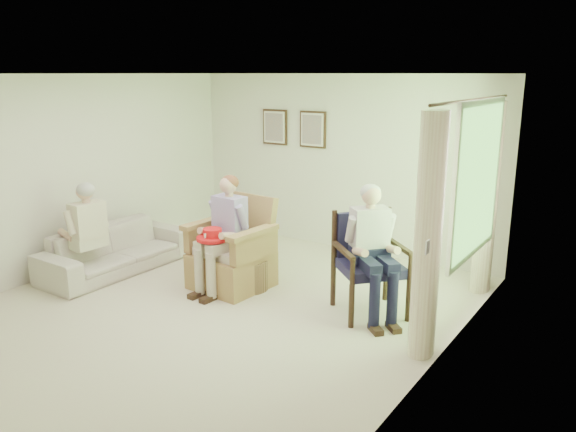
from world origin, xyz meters
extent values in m
plane|color=beige|center=(0.00, 0.00, 0.00)|extent=(5.50, 5.50, 0.00)
cube|color=silver|center=(0.00, 2.75, 1.30)|extent=(5.00, 0.04, 2.60)
cube|color=silver|center=(-2.50, 0.00, 1.30)|extent=(0.04, 5.50, 2.60)
cube|color=silver|center=(2.50, 0.00, 1.30)|extent=(0.04, 5.50, 2.60)
cube|color=white|center=(0.00, 0.00, 2.60)|extent=(5.00, 5.50, 0.02)
cube|color=#2D6B23|center=(2.47, 1.20, 1.55)|extent=(0.02, 1.40, 1.50)
cube|color=white|center=(2.46, 1.20, 2.33)|extent=(0.04, 1.52, 0.06)
cube|color=white|center=(2.46, 1.20, 0.77)|extent=(0.04, 1.52, 0.06)
cylinder|color=#382114|center=(2.37, 1.20, 2.35)|extent=(0.03, 2.50, 0.03)
cylinder|color=#EEE8BA|center=(2.33, 0.22, 1.15)|extent=(0.34, 0.34, 2.30)
cylinder|color=#EEE8BA|center=(2.33, 2.18, 1.15)|extent=(0.34, 0.34, 2.30)
cube|color=#382114|center=(-1.15, 2.72, 1.78)|extent=(0.45, 0.03, 0.55)
cube|color=silver|center=(-1.15, 2.70, 1.78)|extent=(0.39, 0.01, 0.49)
cube|color=tan|center=(-1.15, 2.69, 1.78)|extent=(0.33, 0.01, 0.43)
cube|color=#382114|center=(-0.45, 2.72, 1.78)|extent=(0.45, 0.03, 0.55)
cube|color=silver|center=(-0.45, 2.70, 1.78)|extent=(0.39, 0.01, 0.49)
cube|color=tan|center=(-0.45, 2.69, 1.78)|extent=(0.33, 0.01, 0.43)
cube|color=#A5774E|center=(-0.28, 0.54, 0.22)|extent=(0.84, 0.82, 0.44)
cube|color=beige|center=(-0.28, 0.50, 0.49)|extent=(0.65, 0.63, 0.11)
cube|color=#A5774E|center=(-0.28, 0.88, 0.80)|extent=(0.78, 0.24, 0.66)
cube|color=#A5774E|center=(-0.66, 0.54, 0.61)|extent=(0.11, 0.76, 0.32)
cube|color=#A5774E|center=(0.11, 0.54, 0.61)|extent=(0.11, 0.76, 0.32)
cylinder|color=black|center=(1.18, 0.48, 0.24)|extent=(0.06, 0.06, 0.48)
cylinder|color=black|center=(1.83, 0.48, 0.24)|extent=(0.06, 0.06, 0.48)
cylinder|color=black|center=(1.18, 1.09, 0.24)|extent=(0.06, 0.06, 0.48)
cylinder|color=black|center=(1.83, 1.09, 0.24)|extent=(0.06, 0.06, 0.48)
cube|color=#1F1B3D|center=(1.50, 0.79, 0.53)|extent=(0.63, 0.61, 0.11)
cube|color=#1F1B3D|center=(1.50, 1.08, 0.82)|extent=(0.59, 0.08, 0.54)
imported|color=beige|center=(-1.95, 0.12, 0.30)|extent=(2.06, 0.81, 0.60)
cube|color=beige|center=(-0.28, 0.50, 0.66)|extent=(0.40, 0.26, 0.16)
cube|color=#A795D2|center=(-0.28, 0.52, 0.94)|extent=(0.39, 0.24, 0.46)
sphere|color=#DDAD8E|center=(-0.28, 0.51, 1.31)|extent=(0.21, 0.21, 0.21)
ellipsoid|color=brown|center=(-0.28, 0.54, 1.33)|extent=(0.22, 0.22, 0.18)
cube|color=beige|center=(-0.38, 0.28, 0.61)|extent=(0.14, 0.44, 0.13)
cube|color=beige|center=(-0.18, 0.28, 0.61)|extent=(0.14, 0.44, 0.13)
cylinder|color=beige|center=(-0.38, 0.08, 0.31)|extent=(0.12, 0.12, 0.56)
cylinder|color=beige|center=(-0.18, 0.08, 0.31)|extent=(0.12, 0.12, 0.56)
cube|color=#171732|center=(1.50, 0.78, 0.70)|extent=(0.40, 0.26, 0.16)
cube|color=silver|center=(1.50, 0.80, 0.98)|extent=(0.39, 0.24, 0.46)
sphere|color=#DDAD8E|center=(1.50, 0.79, 1.35)|extent=(0.21, 0.21, 0.21)
ellipsoid|color=#B7B2AD|center=(1.50, 0.82, 1.37)|extent=(0.22, 0.22, 0.18)
cube|color=#171732|center=(1.40, 0.56, 0.65)|extent=(0.14, 0.44, 0.13)
cube|color=#171732|center=(1.60, 0.56, 0.65)|extent=(0.14, 0.44, 0.13)
cylinder|color=#171732|center=(1.40, 0.36, 0.33)|extent=(0.12, 0.12, 0.60)
cylinder|color=#171732|center=(1.60, 0.36, 0.33)|extent=(0.12, 0.12, 0.60)
cube|color=beige|center=(-1.95, -0.28, 0.53)|extent=(0.42, 0.26, 0.16)
cube|color=beige|center=(-1.95, -0.26, 0.81)|extent=(0.41, 0.24, 0.46)
sphere|color=#DDAD8E|center=(-1.95, -0.27, 1.18)|extent=(0.21, 0.21, 0.21)
ellipsoid|color=#B7B2AD|center=(-1.95, -0.25, 1.20)|extent=(0.22, 0.22, 0.18)
cube|color=beige|center=(-2.05, -0.50, 0.48)|extent=(0.14, 0.44, 0.13)
cube|color=beige|center=(-1.85, -0.50, 0.48)|extent=(0.14, 0.44, 0.13)
cylinder|color=beige|center=(-2.05, -0.70, 0.24)|extent=(0.12, 0.12, 0.43)
cylinder|color=beige|center=(-1.85, -0.70, 0.24)|extent=(0.12, 0.12, 0.43)
cylinder|color=red|center=(-0.29, 0.22, 0.71)|extent=(0.38, 0.38, 0.04)
cylinder|color=red|center=(-0.29, 0.22, 0.77)|extent=(0.23, 0.23, 0.12)
cube|color=white|center=(-0.17, 0.22, 0.77)|extent=(0.04, 0.01, 0.05)
cube|color=white|center=(-0.29, 0.34, 0.77)|extent=(0.01, 0.05, 0.05)
cube|color=white|center=(-0.41, 0.22, 0.77)|extent=(0.05, 0.01, 0.05)
cube|color=white|center=(-0.29, 0.10, 0.77)|extent=(0.01, 0.05, 0.05)
cylinder|color=#A07557|center=(-0.06, 0.60, 0.19)|extent=(0.55, 0.55, 0.38)
ellipsoid|color=white|center=(-0.06, 0.60, 0.43)|extent=(0.43, 0.43, 0.26)
cylinder|color=#A57F56|center=(0.05, 0.55, 0.43)|extent=(0.19, 0.35, 0.57)
camera|label=1|loc=(4.02, -4.55, 2.61)|focal=35.00mm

